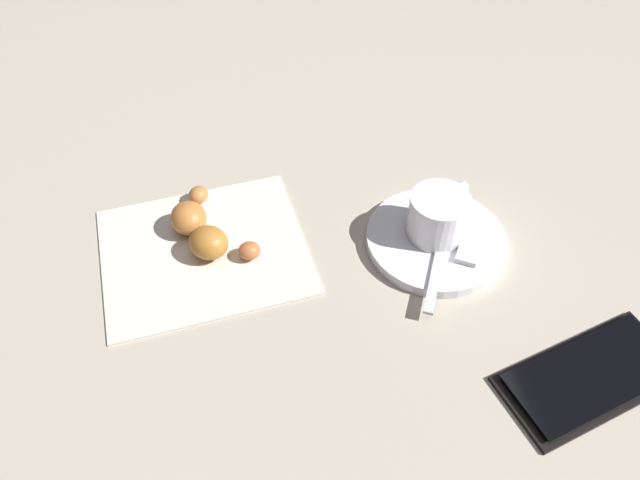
# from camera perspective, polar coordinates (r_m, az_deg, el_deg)

# --- Properties ---
(ground_plane) EXTENTS (1.80, 1.80, 0.00)m
(ground_plane) POSITION_cam_1_polar(r_m,az_deg,el_deg) (0.59, -1.05, -1.02)
(ground_plane) COLOR #B1A694
(saucer) EXTENTS (0.14, 0.14, 0.01)m
(saucer) POSITION_cam_1_polar(r_m,az_deg,el_deg) (0.61, 10.69, 0.01)
(saucer) COLOR white
(saucer) RESTS_ON ground
(espresso_cup) EXTENTS (0.07, 0.06, 0.05)m
(espresso_cup) POSITION_cam_1_polar(r_m,az_deg,el_deg) (0.59, 11.00, 2.30)
(espresso_cup) COLOR white
(espresso_cup) RESTS_ON saucer
(teaspoon) EXTENTS (0.07, 0.13, 0.01)m
(teaspoon) POSITION_cam_1_polar(r_m,az_deg,el_deg) (0.60, 11.37, 0.27)
(teaspoon) COLOR silver
(teaspoon) RESTS_ON saucer
(sugar_packet) EXTENTS (0.05, 0.07, 0.01)m
(sugar_packet) POSITION_cam_1_polar(r_m,az_deg,el_deg) (0.60, 13.96, 0.16)
(sugar_packet) COLOR white
(sugar_packet) RESTS_ON saucer
(napkin) EXTENTS (0.21, 0.19, 0.00)m
(napkin) POSITION_cam_1_polar(r_m,az_deg,el_deg) (0.60, -10.76, -0.93)
(napkin) COLOR silver
(napkin) RESTS_ON ground
(croissant) EXTENTS (0.08, 0.11, 0.03)m
(croissant) POSITION_cam_1_polar(r_m,az_deg,el_deg) (0.60, -10.93, 1.01)
(croissant) COLOR #BD733A
(croissant) RESTS_ON napkin
(cell_phone) EXTENTS (0.17, 0.11, 0.01)m
(cell_phone) POSITION_cam_1_polar(r_m,az_deg,el_deg) (0.56, 23.92, -11.47)
(cell_phone) COLOR black
(cell_phone) RESTS_ON ground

